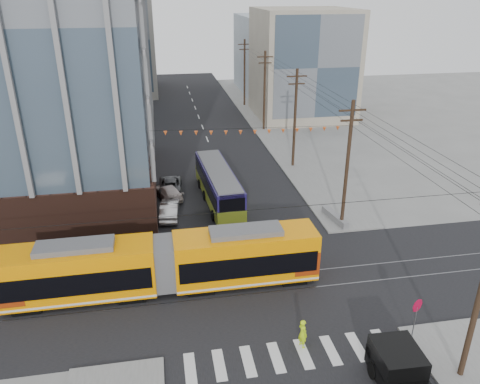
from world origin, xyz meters
name	(u,v)px	position (x,y,z in m)	size (l,w,h in m)	color
ground	(277,321)	(0.00, 0.00, 0.00)	(160.00, 160.00, 0.00)	slate
bg_bldg_nw_near	(81,59)	(-17.00, 52.00, 9.00)	(18.00, 16.00, 18.00)	#8C99A5
bg_bldg_ne_near	(302,64)	(16.00, 48.00, 8.00)	(14.00, 14.00, 16.00)	gray
bg_bldg_nw_far	(111,38)	(-14.00, 72.00, 10.00)	(16.00, 18.00, 20.00)	gray
bg_bldg_ne_far	(281,53)	(18.00, 68.00, 7.00)	(16.00, 16.00, 14.00)	#8C99A5
utility_pole_far	(244,73)	(8.50, 56.00, 5.50)	(0.30, 0.30, 11.00)	black
streetcar	(165,264)	(-6.60, 4.57, 2.00)	(20.75, 2.92, 4.00)	#F98E00
city_bus	(218,185)	(-1.15, 18.13, 1.67)	(2.56, 11.80, 3.34)	#1F1750
parked_car_silver	(170,210)	(-5.91, 15.53, 0.74)	(1.56, 4.47, 1.47)	#B8B8B8
parked_car_white	(168,192)	(-5.91, 19.66, 0.65)	(1.81, 4.45, 1.29)	beige
parked_car_grey	(170,184)	(-5.58, 21.57, 0.68)	(2.25, 4.89, 1.36)	#45474A
pedestrian	(303,333)	(0.88, -2.37, 0.92)	(0.67, 0.44, 1.84)	#BEED12
stop_sign	(414,322)	(7.31, -3.05, 1.36)	(0.83, 0.83, 2.72)	#A90027
jersey_barrier	(335,218)	(8.30, 12.02, 0.37)	(0.83, 3.70, 0.74)	gray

